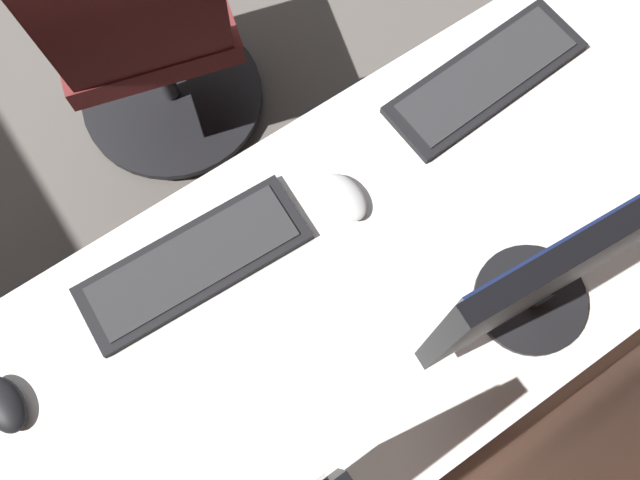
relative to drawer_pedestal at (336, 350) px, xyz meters
The scene contains 8 objects.
desk 0.31m from the drawer_pedestal, 105.34° to the right, with size 1.81×0.68×0.73m.
drawer_pedestal is the anchor object (origin of this frame).
monitor_secondary 0.72m from the drawer_pedestal, 150.83° to the left, with size 0.50×0.20×0.45m.
keyboard_main 0.48m from the drawer_pedestal, 53.82° to the right, with size 0.43×0.16×0.02m.
keyboard_spare 0.68m from the drawer_pedestal, 155.61° to the right, with size 0.43×0.16×0.02m.
mouse_main 0.46m from the drawer_pedestal, 126.59° to the right, with size 0.06×0.10×0.03m, color silver.
mouse_spare 0.71m from the drawer_pedestal, 18.93° to the right, with size 0.06×0.10×0.03m, color black.
office_chair 0.91m from the drawer_pedestal, 92.73° to the right, with size 0.56×0.60×0.97m.
Camera 1 is at (0.17, 2.17, 1.90)m, focal length 37.95 mm.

